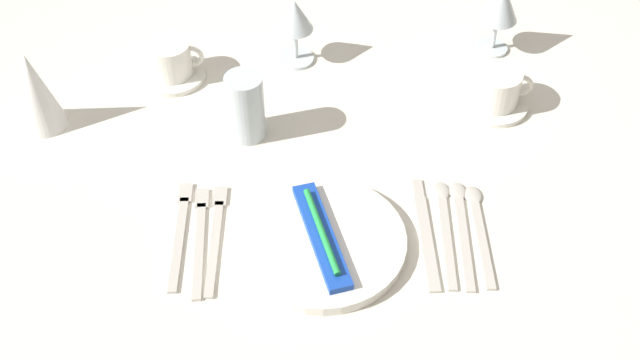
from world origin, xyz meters
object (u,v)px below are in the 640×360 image
(spoon_soup, at_px, (445,220))
(wine_glass_centre, at_px, (500,4))
(dinner_plate, at_px, (321,242))
(spoon_tea, at_px, (478,222))
(drink_tumbler, at_px, (246,110))
(dinner_knife, at_px, (426,235))
(coffee_cup_right, at_px, (497,87))
(napkin_folded, at_px, (36,91))
(coffee_cup_left, at_px, (171,58))
(wine_glass_left, at_px, (295,19))
(fork_salad, at_px, (180,230))
(fork_outer, at_px, (216,234))
(spoon_dessert, at_px, (462,221))
(toothbrush_package, at_px, (321,235))
(fork_inner, at_px, (200,236))

(spoon_soup, height_order, wine_glass_centre, wine_glass_centre)
(dinner_plate, relative_size, spoon_tea, 1.25)
(drink_tumbler, bearing_deg, dinner_knife, -40.00)
(dinner_knife, relative_size, coffee_cup_right, 2.12)
(spoon_tea, xyz_separation_m, napkin_folded, (-0.73, 0.25, 0.07))
(coffee_cup_left, bearing_deg, coffee_cup_right, -9.07)
(wine_glass_centre, xyz_separation_m, wine_glass_left, (-0.38, -0.03, -0.01))
(spoon_soup, bearing_deg, wine_glass_centre, 71.49)
(fork_salad, bearing_deg, spoon_soup, 1.76)
(fork_outer, bearing_deg, wine_glass_centre, 42.67)
(napkin_folded, bearing_deg, wine_glass_left, 22.01)
(dinner_plate, bearing_deg, spoon_dessert, 11.26)
(fork_outer, height_order, spoon_tea, spoon_tea)
(coffee_cup_left, bearing_deg, spoon_dessert, -37.14)
(dinner_plate, xyz_separation_m, fork_outer, (-0.16, 0.02, -0.01))
(coffee_cup_left, bearing_deg, toothbrush_package, -56.97)
(fork_inner, bearing_deg, spoon_tea, 2.72)
(spoon_soup, height_order, wine_glass_left, wine_glass_left)
(spoon_dessert, height_order, spoon_tea, same)
(coffee_cup_left, xyz_separation_m, drink_tumbler, (0.15, -0.16, 0.01))
(dinner_plate, relative_size, spoon_dessert, 1.17)
(dinner_knife, distance_m, napkin_folded, 0.70)
(dinner_plate, relative_size, spoon_soup, 1.18)
(spoon_tea, height_order, coffee_cup_left, coffee_cup_left)
(dinner_plate, distance_m, spoon_tea, 0.25)
(fork_outer, distance_m, spoon_dessert, 0.38)
(coffee_cup_right, bearing_deg, drink_tumbler, -171.38)
(dinner_plate, distance_m, spoon_dessert, 0.22)
(dinner_knife, bearing_deg, spoon_soup, 42.85)
(fork_salad, distance_m, wine_glass_centre, 0.73)
(dinner_knife, distance_m, drink_tumbler, 0.38)
(napkin_folded, bearing_deg, spoon_tea, -18.64)
(dinner_plate, distance_m, coffee_cup_right, 0.45)
(spoon_soup, bearing_deg, wine_glass_left, 119.28)
(fork_salad, distance_m, wine_glass_left, 0.47)
(spoon_tea, relative_size, napkin_folded, 1.37)
(fork_outer, height_order, napkin_folded, napkin_folded)
(spoon_soup, xyz_separation_m, coffee_cup_right, (0.12, 0.28, 0.04))
(wine_glass_left, bearing_deg, spoon_tea, -55.89)
(spoon_tea, xyz_separation_m, drink_tumbler, (-0.37, 0.21, 0.05))
(spoon_soup, relative_size, drink_tumbler, 1.78)
(fork_inner, distance_m, drink_tumbler, 0.25)
(fork_salad, bearing_deg, napkin_folded, 136.13)
(dinner_plate, distance_m, coffee_cup_left, 0.50)
(spoon_soup, xyz_separation_m, spoon_tea, (0.05, -0.01, 0.00))
(fork_outer, distance_m, wine_glass_left, 0.47)
(fork_inner, xyz_separation_m, fork_salad, (-0.03, 0.01, 0.00))
(spoon_tea, bearing_deg, coffee_cup_left, 144.00)
(dinner_knife, xyz_separation_m, coffee_cup_left, (-0.43, 0.40, 0.04))
(toothbrush_package, height_order, fork_inner, toothbrush_package)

